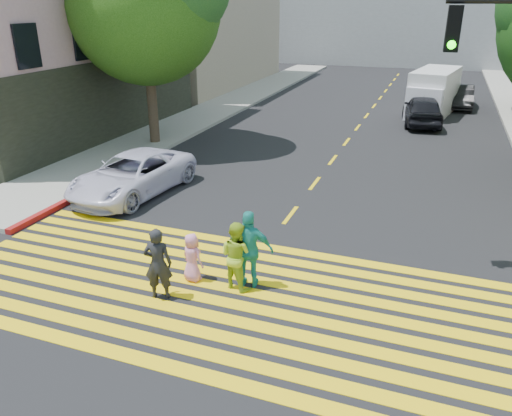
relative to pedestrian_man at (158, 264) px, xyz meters
The scene contains 17 objects.
ground 1.75m from the pedestrian_man, 27.93° to the right, with size 120.00×120.00×0.00m, color black.
sidewalk_left 22.45m from the pedestrian_man, 108.52° to the left, with size 3.00×40.00×0.15m, color gray.
curb_red 7.67m from the pedestrian_man, 136.35° to the left, with size 0.20×8.00×0.16m, color maroon.
crosswalk 1.68m from the pedestrian_man, 21.74° to the left, with size 13.40×5.30×0.01m.
lane_line 21.83m from the pedestrian_man, 86.39° to the left, with size 0.12×34.40×0.01m.
building_left_pink 18.85m from the pedestrian_man, 142.38° to the left, with size 12.10×14.10×11.00m.
building_left_tan 31.23m from the pedestrian_man, 118.21° to the left, with size 12.00×16.00×10.00m, color tan.
backdrop_block 47.58m from the pedestrian_man, 88.34° to the left, with size 30.00×8.00×12.00m, color gray.
pedestrian_man is the anchor object (origin of this frame).
pedestrian_woman 1.69m from the pedestrian_man, 34.55° to the left, with size 0.77×0.60×1.58m, color #A2C628.
pedestrian_child 0.98m from the pedestrian_man, 69.10° to the left, with size 0.57×0.37×1.16m, color pink.
pedestrian_extra 1.98m from the pedestrian_man, 33.78° to the left, with size 1.06×0.44×1.81m, color teal.
white_sedan 6.59m from the pedestrian_man, 127.76° to the left, with size 2.22×4.81×1.34m, color silver.
dark_car_near 19.54m from the pedestrian_man, 77.11° to the left, with size 1.80×4.47×1.52m, color black.
silver_car 29.36m from the pedestrian_man, 80.58° to the left, with size 2.06×5.06×1.47m, color gray.
dark_car_parked 25.36m from the pedestrian_man, 75.74° to the left, with size 1.40×4.02×1.32m, color black.
white_van 22.53m from the pedestrian_man, 77.94° to the left, with size 2.76×5.42×2.44m.
Camera 1 is at (3.77, -7.26, 5.94)m, focal length 35.00 mm.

